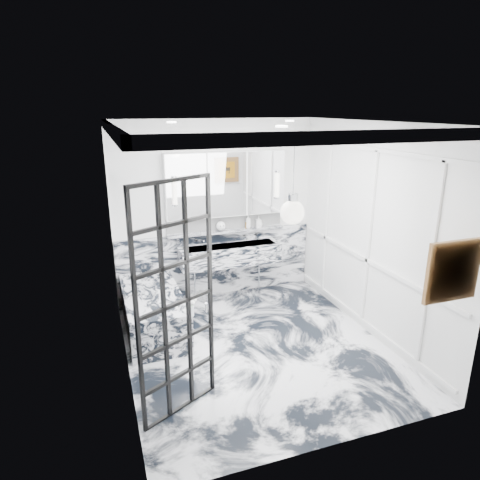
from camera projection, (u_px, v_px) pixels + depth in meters
name	position (u px, v px, depth m)	size (l,w,h in m)	color
floor	(256.00, 347.00, 5.52)	(3.60, 3.60, 0.00)	silver
ceiling	(259.00, 122.00, 4.68)	(3.60, 3.60, 0.00)	white
wall_back	(216.00, 210.00, 6.72)	(3.60, 3.60, 0.00)	white
wall_front	(338.00, 308.00, 3.48)	(3.60, 3.60, 0.00)	white
wall_left	(119.00, 258.00, 4.60)	(3.60, 3.60, 0.00)	white
wall_right	(371.00, 231.00, 5.60)	(3.60, 3.60, 0.00)	white
marble_clad_back	(217.00, 263.00, 6.96)	(3.18, 0.05, 1.05)	silver
marble_clad_left	(121.00, 264.00, 4.62)	(0.02, 3.56, 2.68)	silver
panel_molding	(369.00, 239.00, 5.62)	(0.03, 3.40, 2.30)	white
soap_bottle_a	(248.00, 221.00, 6.86)	(0.08, 0.08, 0.22)	#8C5919
soap_bottle_b	(259.00, 222.00, 6.92)	(0.08, 0.09, 0.19)	#4C4C51
soap_bottle_c	(259.00, 223.00, 6.93)	(0.11, 0.11, 0.14)	silver
face_pot	(221.00, 226.00, 6.73)	(0.15, 0.15, 0.15)	white
amber_bottle	(247.00, 225.00, 6.87)	(0.04, 0.04, 0.10)	#8C5919
flower_vase	(191.00, 311.00, 5.14)	(0.08, 0.08, 0.12)	silver
crittall_door	(176.00, 304.00, 4.05)	(0.88, 0.04, 2.35)	black
artwork	(453.00, 271.00, 3.84)	(0.48, 0.05, 0.48)	#C39214
pendant_light	(292.00, 212.00, 3.85)	(0.22, 0.22, 0.22)	white
trough_sink	(230.00, 254.00, 6.75)	(1.60, 0.45, 0.30)	silver
ledge	(227.00, 231.00, 6.80)	(1.90, 0.14, 0.04)	silver
subway_tile	(225.00, 222.00, 6.81)	(1.90, 0.03, 0.23)	white
mirror_cabinet	(226.00, 184.00, 6.58)	(1.90, 0.16, 1.00)	white
sconce_left	(175.00, 191.00, 6.25)	(0.07, 0.07, 0.40)	white
sconce_right	(277.00, 185.00, 6.76)	(0.07, 0.07, 0.40)	white
bathtub	(153.00, 311.00, 5.88)	(0.75, 1.65, 0.55)	silver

